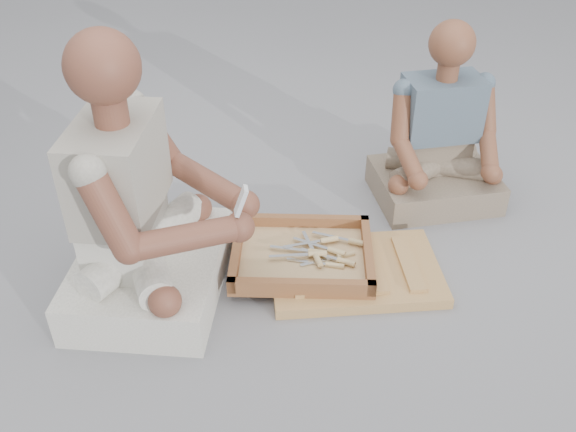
{
  "coord_description": "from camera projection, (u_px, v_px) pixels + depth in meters",
  "views": [
    {
      "loc": [
        -0.21,
        -1.63,
        1.62
      ],
      "look_at": [
        -0.08,
        0.21,
        0.3
      ],
      "focal_mm": 40.0,
      "sensor_mm": 36.0,
      "label": 1
    }
  ],
  "objects": [
    {
      "name": "mobile_phone",
      "position": [
        241.0,
        201.0,
        2.05
      ],
      "size": [
        0.05,
        0.05,
        0.1
      ],
      "rotation": [
        -0.35,
        0.0,
        -1.49
      ],
      "color": "silver",
      "rests_on": "craftsman"
    },
    {
      "name": "companion",
      "position": [
        439.0,
        144.0,
        2.75
      ],
      "size": [
        0.56,
        0.47,
        0.8
      ],
      "rotation": [
        0.0,
        0.0,
        3.26
      ],
      "color": "gray",
      "rests_on": "ground"
    },
    {
      "name": "wood_chip_4",
      "position": [
        257.0,
        229.0,
        2.7
      ],
      "size": [
        0.02,
        0.02,
        0.0
      ],
      "primitive_type": "cube",
      "rotation": [
        0.0,
        0.0,
        1.06
      ],
      "color": "tan",
      "rests_on": "ground"
    },
    {
      "name": "tool_tray",
      "position": [
        302.0,
        256.0,
        2.45
      ],
      "size": [
        0.57,
        0.48,
        0.07
      ],
      "rotation": [
        0.0,
        0.0,
        -0.1
      ],
      "color": "brown",
      "rests_on": "carved_panel"
    },
    {
      "name": "chisel_2",
      "position": [
        316.0,
        256.0,
        2.42
      ],
      "size": [
        0.06,
        0.22,
        0.02
      ],
      "rotation": [
        0.0,
        0.0,
        -1.36
      ],
      "color": "silver",
      "rests_on": "tool_tray"
    },
    {
      "name": "chisel_8",
      "position": [
        341.0,
        260.0,
        2.41
      ],
      "size": [
        0.2,
        0.12,
        0.02
      ],
      "rotation": [
        0.0,
        0.0,
        -0.51
      ],
      "color": "silver",
      "rests_on": "tool_tray"
    },
    {
      "name": "wood_chip_2",
      "position": [
        399.0,
        298.0,
        2.36
      ],
      "size": [
        0.02,
        0.02,
        0.0
      ],
      "primitive_type": "cube",
      "rotation": [
        0.0,
        0.0,
        0.15
      ],
      "color": "tan",
      "rests_on": "ground"
    },
    {
      "name": "chisel_7",
      "position": [
        329.0,
        265.0,
        2.4
      ],
      "size": [
        0.22,
        0.08,
        0.02
      ],
      "rotation": [
        0.0,
        0.0,
        -0.28
      ],
      "color": "silver",
      "rests_on": "tool_tray"
    },
    {
      "name": "chisel_3",
      "position": [
        331.0,
        250.0,
        2.46
      ],
      "size": [
        0.2,
        0.13,
        0.02
      ],
      "rotation": [
        0.0,
        0.0,
        -0.55
      ],
      "color": "silver",
      "rests_on": "tool_tray"
    },
    {
      "name": "wood_chip_5",
      "position": [
        250.0,
        265.0,
        2.51
      ],
      "size": [
        0.02,
        0.02,
        0.0
      ],
      "primitive_type": "cube",
      "rotation": [
        0.0,
        0.0,
        2.93
      ],
      "color": "tan",
      "rests_on": "ground"
    },
    {
      "name": "wood_chip_6",
      "position": [
        334.0,
        262.0,
        2.52
      ],
      "size": [
        0.02,
        0.02,
        0.0
      ],
      "primitive_type": "cube",
      "rotation": [
        0.0,
        0.0,
        0.65
      ],
      "color": "tan",
      "rests_on": "ground"
    },
    {
      "name": "wood_chip_0",
      "position": [
        307.0,
        282.0,
        2.43
      ],
      "size": [
        0.02,
        0.02,
        0.0
      ],
      "primitive_type": "cube",
      "rotation": [
        0.0,
        0.0,
        2.4
      ],
      "color": "tan",
      "rests_on": "ground"
    },
    {
      "name": "chisel_0",
      "position": [
        352.0,
        241.0,
        2.5
      ],
      "size": [
        0.21,
        0.11,
        0.02
      ],
      "rotation": [
        0.0,
        0.0,
        -0.43
      ],
      "color": "silver",
      "rests_on": "tool_tray"
    },
    {
      "name": "wood_chip_3",
      "position": [
        349.0,
        252.0,
        2.58
      ],
      "size": [
        0.02,
        0.02,
        0.0
      ],
      "primitive_type": "cube",
      "rotation": [
        0.0,
        0.0,
        1.52
      ],
      "color": "tan",
      "rests_on": "ground"
    },
    {
      "name": "ground",
      "position": [
        315.0,
        317.0,
        2.28
      ],
      "size": [
        60.0,
        60.0,
        0.0
      ],
      "primitive_type": "plane",
      "color": "gray",
      "rests_on": "ground"
    },
    {
      "name": "chisel_6",
      "position": [
        312.0,
        251.0,
        2.45
      ],
      "size": [
        0.22,
        0.07,
        0.02
      ],
      "rotation": [
        0.0,
        0.0,
        -0.26
      ],
      "color": "silver",
      "rests_on": "tool_tray"
    },
    {
      "name": "wood_chip_8",
      "position": [
        242.0,
        262.0,
        2.52
      ],
      "size": [
        0.02,
        0.02,
        0.0
      ],
      "primitive_type": "cube",
      "rotation": [
        0.0,
        0.0,
        2.7
      ],
      "color": "tan",
      "rests_on": "ground"
    },
    {
      "name": "chisel_5",
      "position": [
        324.0,
        240.0,
        2.5
      ],
      "size": [
        0.22,
        0.06,
        0.02
      ],
      "rotation": [
        0.0,
        0.0,
        0.19
      ],
      "color": "silver",
      "rests_on": "tool_tray"
    },
    {
      "name": "chisel_1",
      "position": [
        340.0,
        256.0,
        2.45
      ],
      "size": [
        0.22,
        0.08,
        0.02
      ],
      "rotation": [
        0.0,
        0.0,
        0.27
      ],
      "color": "silver",
      "rests_on": "tool_tray"
    },
    {
      "name": "wood_chip_1",
      "position": [
        299.0,
        303.0,
        2.34
      ],
      "size": [
        0.02,
        0.02,
        0.0
      ],
      "primitive_type": "cube",
      "rotation": [
        0.0,
        0.0,
        2.76
      ],
      "color": "tan",
      "rests_on": "ground"
    },
    {
      "name": "craftsman",
      "position": [
        140.0,
        216.0,
        2.2
      ],
      "size": [
        0.71,
        0.71,
        0.99
      ],
      "rotation": [
        0.0,
        0.0,
        -1.73
      ],
      "color": "silver",
      "rests_on": "ground"
    },
    {
      "name": "wood_chip_7",
      "position": [
        293.0,
        271.0,
        2.48
      ],
      "size": [
        0.02,
        0.02,
        0.0
      ],
      "primitive_type": "cube",
      "rotation": [
        0.0,
        0.0,
        2.59
      ],
      "color": "tan",
      "rests_on": "ground"
    },
    {
      "name": "carved_panel",
      "position": [
        355.0,
        271.0,
        2.45
      ],
      "size": [
        0.65,
        0.44,
        0.04
      ],
      "primitive_type": "cube",
      "rotation": [
        0.0,
        0.0,
        0.02
      ],
      "color": "olive",
      "rests_on": "ground"
    },
    {
      "name": "chisel_4",
      "position": [
        312.0,
        254.0,
        2.43
      ],
      "size": [
        0.22,
        0.02,
        0.02
      ],
      "rotation": [
        0.0,
        0.0,
        0.03
      ],
      "color": "silver",
      "rests_on": "tool_tray"
    }
  ]
}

